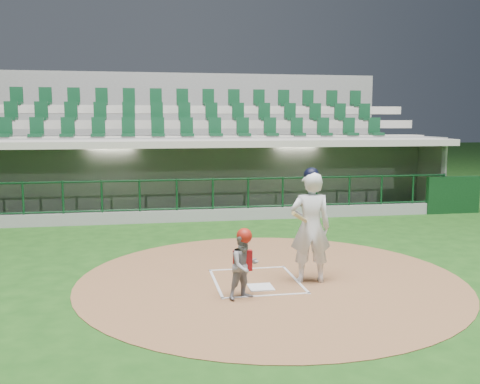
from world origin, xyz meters
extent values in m
plane|color=#174012|center=(0.00, 0.00, 0.00)|extent=(120.00, 120.00, 0.00)
cylinder|color=brown|center=(0.30, -0.20, 0.01)|extent=(7.20, 7.20, 0.01)
cube|color=white|center=(0.00, -0.70, 0.02)|extent=(0.43, 0.43, 0.02)
cube|color=silver|center=(-0.75, -0.30, 0.02)|extent=(0.05, 1.80, 0.01)
cube|color=silver|center=(0.75, -0.30, 0.02)|extent=(0.05, 1.80, 0.01)
cube|color=white|center=(0.00, 0.55, 0.02)|extent=(1.55, 0.05, 0.01)
cube|color=silver|center=(0.00, -1.15, 0.02)|extent=(1.55, 0.05, 0.01)
cube|color=slate|center=(0.00, 7.50, -0.55)|extent=(15.00, 3.00, 0.10)
cube|color=slate|center=(0.00, 9.10, 0.85)|extent=(15.00, 0.20, 2.70)
cube|color=#A5A092|center=(0.00, 8.98, 1.10)|extent=(13.50, 0.04, 0.90)
cube|color=gray|center=(7.50, 7.50, 0.85)|extent=(0.20, 3.00, 2.70)
cube|color=#A49F94|center=(0.00, 7.25, 2.30)|extent=(15.40, 3.50, 0.20)
cube|color=gray|center=(0.00, 5.95, 0.15)|extent=(15.00, 0.15, 0.40)
cube|color=black|center=(0.00, 5.95, 1.73)|extent=(15.00, 0.01, 0.95)
cube|color=brown|center=(0.00, 8.55, -0.28)|extent=(12.75, 0.40, 0.45)
cube|color=white|center=(-3.00, 7.50, 2.17)|extent=(1.30, 0.35, 0.04)
cube|color=white|center=(3.00, 7.50, 2.17)|extent=(1.30, 0.35, 0.04)
cube|color=black|center=(7.80, 5.90, 0.60)|extent=(1.80, 0.18, 1.20)
imported|color=#A11111|center=(-6.16, 8.08, 0.40)|extent=(1.18, 0.69, 1.81)
imported|color=#B01513|center=(-0.75, 8.45, 0.27)|extent=(0.92, 0.41, 1.54)
imported|color=#A81219|center=(2.07, 8.52, 0.40)|extent=(0.97, 0.72, 1.81)
imported|color=#9C1310|center=(5.51, 8.43, 0.31)|extent=(1.53, 0.57, 1.62)
cube|color=slate|center=(0.00, 10.75, 1.15)|extent=(17.00, 6.50, 2.50)
cube|color=#ADA99C|center=(0.00, 9.25, 2.30)|extent=(16.60, 0.95, 0.30)
cube|color=#9A968B|center=(0.00, 10.20, 2.85)|extent=(16.60, 0.95, 0.30)
cube|color=#A9A598|center=(0.00, 11.15, 3.40)|extent=(16.60, 0.95, 0.30)
cube|color=slate|center=(0.00, 14.10, 2.53)|extent=(17.00, 0.25, 5.05)
imported|color=white|center=(0.97, -0.48, 1.03)|extent=(0.81, 0.59, 2.04)
sphere|color=black|center=(0.97, -0.48, 1.99)|extent=(0.28, 0.28, 0.28)
cylinder|color=tan|center=(0.72, -0.73, 1.25)|extent=(0.58, 0.79, 0.39)
imported|color=gray|center=(-0.39, -1.21, 0.57)|extent=(0.67, 0.60, 1.12)
sphere|color=#A01D11|center=(-0.39, -1.21, 1.08)|extent=(0.26, 0.26, 0.26)
cube|color=maroon|center=(-0.39, -1.06, 0.62)|extent=(0.32, 0.10, 0.35)
camera|label=1|loc=(-1.99, -9.69, 2.95)|focal=40.00mm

